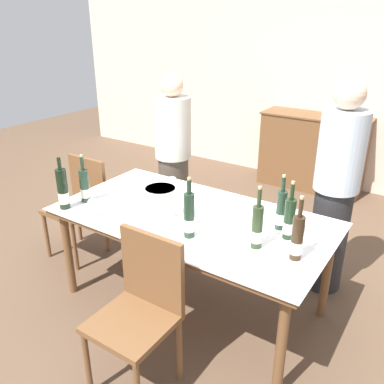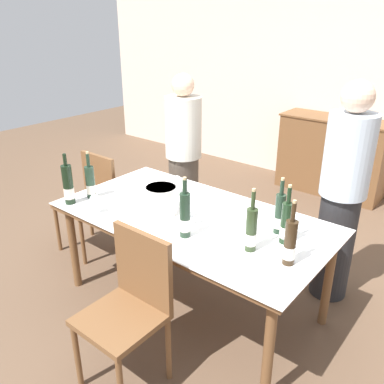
{
  "view_description": "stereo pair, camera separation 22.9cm",
  "coord_description": "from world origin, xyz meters",
  "px_view_note": "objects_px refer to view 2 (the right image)",
  "views": [
    {
      "loc": [
        1.4,
        -2.1,
        2.01
      ],
      "look_at": [
        0.0,
        0.0,
        0.92
      ],
      "focal_mm": 38.0,
      "sensor_mm": 36.0,
      "label": 1
    },
    {
      "loc": [
        1.59,
        -1.96,
        2.01
      ],
      "look_at": [
        0.0,
        0.0,
        0.92
      ],
      "focal_mm": 38.0,
      "sensor_mm": 36.0,
      "label": 2
    }
  ],
  "objects_px": {
    "wine_bottle_5": "(185,216)",
    "wine_bottle_3": "(251,230)",
    "wine_glass_1": "(190,210)",
    "wine_glass_0": "(95,200)",
    "chair_near_front": "(131,300)",
    "chair_left_end": "(91,196)",
    "dining_table": "(192,224)",
    "person_guest_left": "(342,197)",
    "wine_bottle_2": "(90,183)",
    "wine_bottle_4": "(290,243)",
    "wine_bottle_6": "(68,186)",
    "wine_bottle_1": "(286,224)",
    "person_host": "(184,160)",
    "sideboard_cabinet": "(332,156)",
    "ice_bucket": "(161,200)",
    "wine_glass_2": "(177,181)",
    "wine_bottle_0": "(279,214)",
    "wine_glass_3": "(188,205)"
  },
  "relations": [
    {
      "from": "wine_bottle_0",
      "to": "person_guest_left",
      "type": "xyz_separation_m",
      "value": [
        0.18,
        0.62,
        -0.04
      ]
    },
    {
      "from": "wine_bottle_2",
      "to": "wine_glass_0",
      "type": "height_order",
      "value": "wine_bottle_2"
    },
    {
      "from": "person_guest_left",
      "to": "wine_bottle_6",
      "type": "bearing_deg",
      "value": -143.22
    },
    {
      "from": "wine_glass_0",
      "to": "wine_glass_3",
      "type": "xyz_separation_m",
      "value": [
        0.55,
        0.35,
        0.0
      ]
    },
    {
      "from": "ice_bucket",
      "to": "wine_bottle_1",
      "type": "xyz_separation_m",
      "value": [
        0.86,
        0.18,
        0.02
      ]
    },
    {
      "from": "wine_bottle_2",
      "to": "wine_bottle_5",
      "type": "xyz_separation_m",
      "value": [
        0.94,
        -0.01,
        0.02
      ]
    },
    {
      "from": "sideboard_cabinet",
      "to": "wine_bottle_2",
      "type": "height_order",
      "value": "wine_bottle_2"
    },
    {
      "from": "wine_glass_0",
      "to": "chair_near_front",
      "type": "relative_size",
      "value": 0.15
    },
    {
      "from": "wine_glass_0",
      "to": "chair_near_front",
      "type": "distance_m",
      "value": 0.84
    },
    {
      "from": "wine_bottle_5",
      "to": "wine_glass_0",
      "type": "xyz_separation_m",
      "value": [
        -0.7,
        -0.14,
        -0.04
      ]
    },
    {
      "from": "dining_table",
      "to": "ice_bucket",
      "type": "bearing_deg",
      "value": -151.09
    },
    {
      "from": "ice_bucket",
      "to": "person_guest_left",
      "type": "distance_m",
      "value": 1.29
    },
    {
      "from": "sideboard_cabinet",
      "to": "person_guest_left",
      "type": "relative_size",
      "value": 0.77
    },
    {
      "from": "wine_bottle_3",
      "to": "wine_glass_0",
      "type": "xyz_separation_m",
      "value": [
        -1.1,
        -0.26,
        -0.03
      ]
    },
    {
      "from": "wine_bottle_0",
      "to": "wine_bottle_6",
      "type": "bearing_deg",
      "value": -158.01
    },
    {
      "from": "wine_bottle_5",
      "to": "wine_bottle_2",
      "type": "bearing_deg",
      "value": 179.36
    },
    {
      "from": "wine_bottle_2",
      "to": "person_guest_left",
      "type": "relative_size",
      "value": 0.22
    },
    {
      "from": "wine_bottle_6",
      "to": "person_guest_left",
      "type": "height_order",
      "value": "person_guest_left"
    },
    {
      "from": "wine_bottle_1",
      "to": "wine_bottle_2",
      "type": "bearing_deg",
      "value": -167.85
    },
    {
      "from": "dining_table",
      "to": "wine_bottle_6",
      "type": "relative_size",
      "value": 5.0
    },
    {
      "from": "wine_bottle_4",
      "to": "wine_bottle_1",
      "type": "bearing_deg",
      "value": 121.95
    },
    {
      "from": "wine_bottle_4",
      "to": "wine_glass_2",
      "type": "relative_size",
      "value": 2.7
    },
    {
      "from": "wine_bottle_5",
      "to": "wine_bottle_3",
      "type": "bearing_deg",
      "value": 16.02
    },
    {
      "from": "wine_bottle_2",
      "to": "wine_bottle_4",
      "type": "xyz_separation_m",
      "value": [
        1.59,
        0.11,
        0.01
      ]
    },
    {
      "from": "wine_bottle_1",
      "to": "person_host",
      "type": "height_order",
      "value": "person_host"
    },
    {
      "from": "wine_bottle_0",
      "to": "wine_bottle_4",
      "type": "distance_m",
      "value": 0.36
    },
    {
      "from": "ice_bucket",
      "to": "wine_glass_0",
      "type": "bearing_deg",
      "value": -141.59
    },
    {
      "from": "wine_bottle_0",
      "to": "person_host",
      "type": "bearing_deg",
      "value": 155.04
    },
    {
      "from": "wine_glass_1",
      "to": "wine_glass_0",
      "type": "bearing_deg",
      "value": -155.45
    },
    {
      "from": "wine_bottle_0",
      "to": "wine_glass_1",
      "type": "distance_m",
      "value": 0.57
    },
    {
      "from": "dining_table",
      "to": "wine_glass_0",
      "type": "relative_size",
      "value": 13.54
    },
    {
      "from": "ice_bucket",
      "to": "wine_bottle_0",
      "type": "height_order",
      "value": "wine_bottle_0"
    },
    {
      "from": "wine_bottle_6",
      "to": "person_host",
      "type": "xyz_separation_m",
      "value": [
        0.11,
        1.17,
        -0.09
      ]
    },
    {
      "from": "wine_glass_2",
      "to": "chair_left_end",
      "type": "bearing_deg",
      "value": -170.52
    },
    {
      "from": "wine_bottle_3",
      "to": "chair_near_front",
      "type": "height_order",
      "value": "wine_bottle_3"
    },
    {
      "from": "wine_bottle_6",
      "to": "person_host",
      "type": "distance_m",
      "value": 1.18
    },
    {
      "from": "ice_bucket",
      "to": "chair_near_front",
      "type": "bearing_deg",
      "value": -61.44
    },
    {
      "from": "chair_left_end",
      "to": "dining_table",
      "type": "bearing_deg",
      "value": -3.71
    },
    {
      "from": "wine_glass_2",
      "to": "person_guest_left",
      "type": "height_order",
      "value": "person_guest_left"
    },
    {
      "from": "wine_bottle_1",
      "to": "wine_glass_0",
      "type": "distance_m",
      "value": 1.3
    },
    {
      "from": "wine_bottle_0",
      "to": "wine_glass_0",
      "type": "xyz_separation_m",
      "value": [
        -1.13,
        -0.55,
        -0.03
      ]
    },
    {
      "from": "dining_table",
      "to": "wine_bottle_4",
      "type": "distance_m",
      "value": 0.82
    },
    {
      "from": "wine_glass_1",
      "to": "chair_left_end",
      "type": "xyz_separation_m",
      "value": [
        -1.32,
        0.19,
        -0.33
      ]
    },
    {
      "from": "sideboard_cabinet",
      "to": "wine_glass_2",
      "type": "relative_size",
      "value": 8.79
    },
    {
      "from": "wine_glass_1",
      "to": "wine_glass_3",
      "type": "distance_m",
      "value": 0.1
    },
    {
      "from": "wine_bottle_5",
      "to": "person_guest_left",
      "type": "distance_m",
      "value": 1.19
    },
    {
      "from": "wine_bottle_0",
      "to": "wine_bottle_4",
      "type": "xyz_separation_m",
      "value": [
        0.21,
        -0.29,
        0.0
      ]
    },
    {
      "from": "wine_bottle_0",
      "to": "wine_bottle_2",
      "type": "bearing_deg",
      "value": -163.74
    },
    {
      "from": "wine_glass_2",
      "to": "ice_bucket",
      "type": "bearing_deg",
      "value": -66.07
    },
    {
      "from": "chair_left_end",
      "to": "wine_glass_0",
      "type": "bearing_deg",
      "value": -33.96
    }
  ]
}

